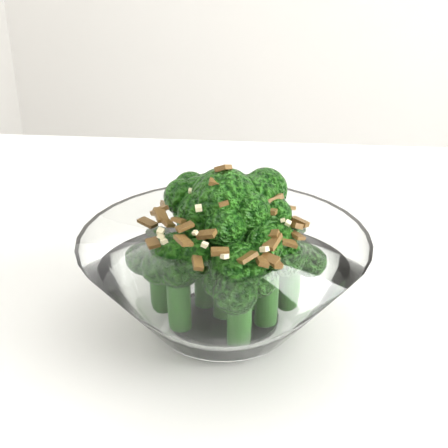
% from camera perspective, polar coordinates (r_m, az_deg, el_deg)
% --- Properties ---
extents(table, '(1.37, 1.08, 0.75)m').
position_cam_1_polar(table, '(0.67, 15.94, -9.40)').
color(table, white).
rests_on(table, ground).
extents(broccoli_dish, '(0.23, 0.23, 0.15)m').
position_cam_1_polar(broccoli_dish, '(0.50, 0.09, -4.31)').
color(broccoli_dish, white).
rests_on(broccoli_dish, table).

